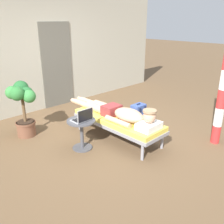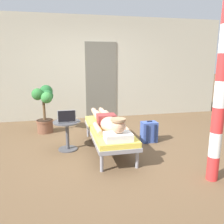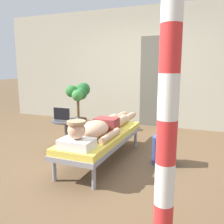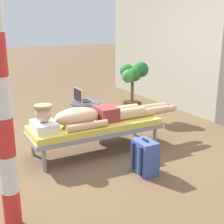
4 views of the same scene
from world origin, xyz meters
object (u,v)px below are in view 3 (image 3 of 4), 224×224
Objects in this scene: lounge_chair at (102,138)px; porch_post at (168,97)px; potted_plant at (78,102)px; person_reclining at (101,127)px; backpack at (164,150)px; laptop at (64,117)px; side_table at (67,130)px.

porch_post is at bearing -49.77° from lounge_chair.
porch_post is at bearing -49.33° from potted_plant.
person_reclining is 5.12× the size of backpack.
backpack is at bearing 100.08° from porch_post.
porch_post is (1.85, -1.46, 0.57)m from laptop.
potted_plant is (-1.15, 1.36, 0.11)m from person_reclining.
backpack is at bearing 17.14° from person_reclining.
laptop is 1.29m from potted_plant.
laptop is (-0.71, 0.11, 0.24)m from lounge_chair.
person_reclining is 4.15× the size of side_table.
lounge_chair is at bearing -48.89° from potted_plant.
side_table reaches higher than lounge_chair.
person_reclining is 1.85m from porch_post.
porch_post is at bearing -38.23° from laptop.
laptop is at bearing -90.00° from side_table.
potted_plant is at bearing 110.96° from side_table.
porch_post is at bearing -39.20° from side_table.
laptop is 2.42m from porch_post.
person_reclining is at bearing 131.00° from porch_post.
potted_plant is 0.45× the size of porch_post.
porch_post reaches higher than side_table.
laptop is at bearing -69.86° from potted_plant.
porch_post is (1.85, -1.51, 0.80)m from side_table.
lounge_chair is 0.73m from side_table.
porch_post is (1.14, -1.35, 0.81)m from lounge_chair.
porch_post is (0.28, -1.58, 0.96)m from backpack.
lounge_chair is 5.84× the size of laptop.
lounge_chair is at bearing 90.00° from person_reclining.
lounge_chair is 0.90m from backpack.
porch_post reaches higher than person_reclining.
backpack is (1.57, 0.12, -0.39)m from laptop.
potted_plant is 3.56m from porch_post.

